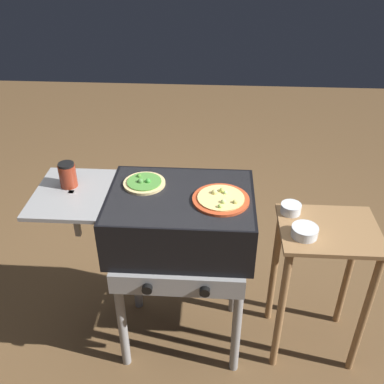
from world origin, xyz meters
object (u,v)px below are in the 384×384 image
object	(u,v)px
pizza_cheese	(221,199)
topping_bowl_near	(305,232)
prep_table	(322,265)
topping_bowl_far	(291,209)
grill	(178,223)
sauce_jar	(68,175)
pizza_veggie	(144,183)

from	to	relation	value
pizza_cheese	topping_bowl_near	distance (m)	0.39
prep_table	topping_bowl_far	distance (m)	0.31
grill	pizza_cheese	distance (m)	0.24
pizza_cheese	prep_table	bearing A→B (deg)	3.39
sauce_jar	topping_bowl_far	bearing A→B (deg)	3.57
pizza_veggie	grill	bearing A→B (deg)	-28.56
grill	topping_bowl_near	distance (m)	0.56
grill	prep_table	xyz separation A→B (m)	(0.67, 0.00, -0.22)
pizza_veggie	prep_table	world-z (taller)	pizza_veggie
pizza_veggie	prep_table	distance (m)	0.91
pizza_cheese	topping_bowl_far	distance (m)	0.38
pizza_veggie	topping_bowl_far	distance (m)	0.68
pizza_cheese	topping_bowl_near	world-z (taller)	pizza_cheese
sauce_jar	topping_bowl_far	distance (m)	1.02
topping_bowl_far	pizza_veggie	bearing A→B (deg)	-177.38
sauce_jar	pizza_cheese	bearing A→B (deg)	-6.51
pizza_veggie	topping_bowl_near	distance (m)	0.73
pizza_cheese	pizza_veggie	distance (m)	0.36
grill	prep_table	size ratio (longest dim) A/B	1.27
pizza_veggie	sauce_jar	distance (m)	0.34
pizza_cheese	pizza_veggie	size ratio (longest dim) A/B	1.29
topping_bowl_near	prep_table	bearing A→B (deg)	26.02
topping_bowl_near	grill	bearing A→B (deg)	174.30
sauce_jar	topping_bowl_far	size ratio (longest dim) A/B	1.21
grill	topping_bowl_near	world-z (taller)	grill
pizza_veggie	topping_bowl_far	world-z (taller)	pizza_veggie
pizza_cheese	grill	bearing A→B (deg)	172.62
grill	sauce_jar	xyz separation A→B (m)	(-0.49, 0.05, 0.20)
prep_table	topping_bowl_far	bearing A→B (deg)	145.20
grill	topping_bowl_far	bearing A→B (deg)	12.59
prep_table	topping_bowl_near	bearing A→B (deg)	-153.98
grill	sauce_jar	size ratio (longest dim) A/B	8.45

